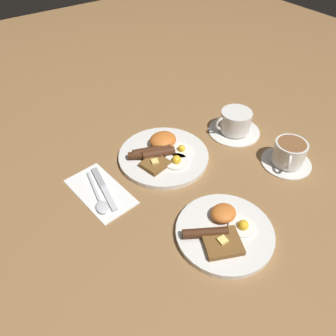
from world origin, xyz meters
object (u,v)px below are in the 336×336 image
at_px(teacup_far, 289,155).
at_px(breakfast_plate_near, 163,154).
at_px(breakfast_plate_far, 224,231).
at_px(spoon, 100,202).
at_px(teacup_near, 235,123).
at_px(knife, 103,186).

bearing_deg(teacup_far, breakfast_plate_near, -39.49).
height_order(breakfast_plate_far, spoon, breakfast_plate_far).
bearing_deg(teacup_near, teacup_far, 95.20).
xyz_separation_m(teacup_near, teacup_far, (-0.02, 0.20, 0.00)).
distance_m(breakfast_plate_far, knife, 0.35).
xyz_separation_m(knife, spoon, (0.03, 0.05, 0.00)).
bearing_deg(knife, breakfast_plate_near, 100.31).
distance_m(breakfast_plate_near, teacup_far, 0.37).
distance_m(teacup_near, knife, 0.47).
distance_m(teacup_near, teacup_far, 0.20).
relative_size(teacup_near, knife, 0.97).
xyz_separation_m(teacup_far, spoon, (0.52, -0.17, -0.03)).
relative_size(breakfast_plate_near, teacup_near, 1.60).
distance_m(knife, spoon, 0.06).
xyz_separation_m(breakfast_plate_far, knife, (0.17, -0.31, -0.01)).
xyz_separation_m(breakfast_plate_far, teacup_near, (-0.31, -0.29, 0.02)).
relative_size(teacup_far, spoon, 0.88).
bearing_deg(breakfast_plate_far, teacup_far, -165.82).
distance_m(teacup_far, knife, 0.54).
bearing_deg(spoon, breakfast_plate_far, 48.16).
bearing_deg(breakfast_plate_near, breakfast_plate_far, 82.85).
bearing_deg(breakfast_plate_near, teacup_near, 173.49).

